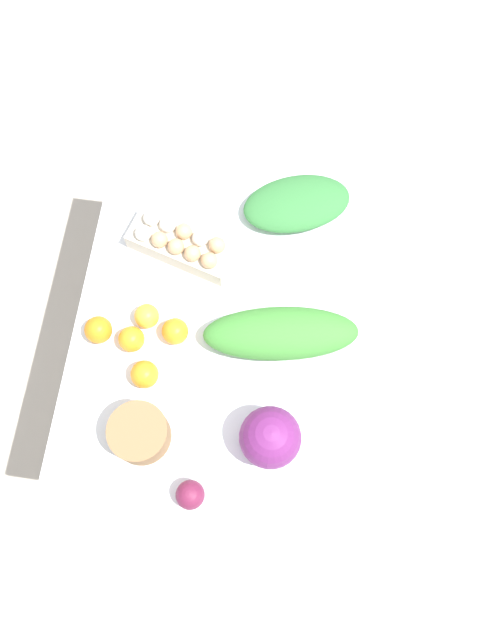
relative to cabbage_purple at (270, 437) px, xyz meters
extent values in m
plane|color=#B2A899|center=(0.30, 0.11, -0.78)|extent=(8.00, 8.00, 0.00)
cube|color=silver|center=(0.30, 0.11, -0.09)|extent=(1.10, 0.86, 0.03)
cylinder|color=tan|center=(-0.20, -0.26, -0.44)|extent=(0.06, 0.06, 0.67)
cylinder|color=tan|center=(0.79, -0.26, -0.44)|extent=(0.06, 0.06, 0.67)
cylinder|color=tan|center=(-0.20, 0.48, -0.44)|extent=(0.06, 0.06, 0.67)
cylinder|color=tan|center=(0.79, 0.48, -0.44)|extent=(0.06, 0.06, 0.67)
sphere|color=#6B2366|center=(0.00, 0.00, 0.00)|extent=(0.15, 0.15, 0.15)
cube|color=beige|center=(0.48, 0.30, -0.04)|extent=(0.18, 0.30, 0.06)
sphere|color=white|center=(0.48, 0.39, 0.00)|extent=(0.04, 0.04, 0.04)
sphere|color=tan|center=(0.47, 0.35, 0.00)|extent=(0.04, 0.04, 0.04)
sphere|color=tan|center=(0.46, 0.30, 0.00)|extent=(0.04, 0.04, 0.04)
sphere|color=tan|center=(0.44, 0.26, 0.00)|extent=(0.04, 0.04, 0.04)
sphere|color=tan|center=(0.43, 0.21, 0.00)|extent=(0.04, 0.04, 0.04)
sphere|color=white|center=(0.53, 0.38, 0.00)|extent=(0.04, 0.04, 0.04)
sphere|color=white|center=(0.52, 0.33, 0.00)|extent=(0.04, 0.04, 0.04)
sphere|color=tan|center=(0.50, 0.29, 0.00)|extent=(0.04, 0.04, 0.04)
sphere|color=white|center=(0.49, 0.24, 0.00)|extent=(0.04, 0.04, 0.04)
sphere|color=tan|center=(0.47, 0.20, 0.00)|extent=(0.04, 0.04, 0.04)
cylinder|color=olive|center=(-0.03, 0.31, -0.02)|extent=(0.14, 0.14, 0.10)
ellipsoid|color=#337538|center=(0.65, 0.00, -0.04)|extent=(0.26, 0.34, 0.06)
ellipsoid|color=#3D8433|center=(0.27, 0.00, -0.03)|extent=(0.20, 0.41, 0.10)
sphere|color=maroon|center=(-0.15, 0.17, -0.04)|extent=(0.07, 0.07, 0.07)
sphere|color=orange|center=(0.12, 0.33, -0.04)|extent=(0.07, 0.07, 0.07)
sphere|color=orange|center=(0.20, 0.38, -0.04)|extent=(0.07, 0.07, 0.07)
sphere|color=orange|center=(0.24, 0.27, -0.04)|extent=(0.07, 0.07, 0.07)
sphere|color=#F9A833|center=(0.27, 0.35, -0.04)|extent=(0.06, 0.06, 0.06)
sphere|color=orange|center=(0.22, 0.47, -0.04)|extent=(0.07, 0.07, 0.07)
camera|label=1|loc=(-0.21, 0.04, 1.48)|focal=35.00mm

